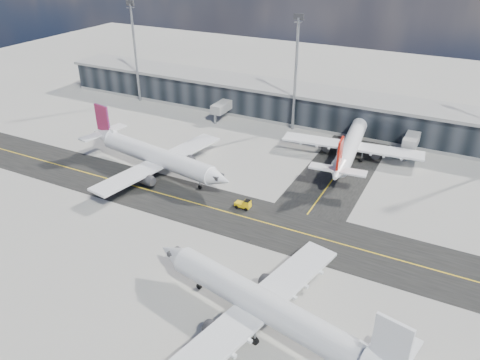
{
  "coord_description": "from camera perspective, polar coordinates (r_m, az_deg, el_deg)",
  "views": [
    {
      "loc": [
        40.4,
        -60.22,
        46.22
      ],
      "look_at": [
        5.11,
        8.02,
        5.0
      ],
      "focal_mm": 35.0,
      "sensor_mm": 36.0,
      "label": 1
    }
  ],
  "objects": [
    {
      "name": "service_van",
      "position": [
        114.42,
        18.55,
        3.29
      ],
      "size": [
        5.49,
        6.25,
        1.6
      ],
      "primitive_type": "imported",
      "rotation": [
        0.0,
        0.0,
        0.61
      ],
      "color": "white",
      "rests_on": "ground"
    },
    {
      "name": "baggage_tug",
      "position": [
        87.43,
        0.52,
        -2.97
      ],
      "size": [
        3.02,
        1.57,
        1.88
      ],
      "rotation": [
        0.0,
        0.0,
        -1.58
      ],
      "color": "yellow",
      "rests_on": "ground"
    },
    {
      "name": "taxiway_lanes",
      "position": [
        92.2,
        0.11,
        -1.86
      ],
      "size": [
        180.0,
        63.0,
        0.03
      ],
      "color": "black",
      "rests_on": "ground"
    },
    {
      "name": "terminal_concourse",
      "position": [
        129.08,
        7.68,
        8.92
      ],
      "size": [
        152.0,
        19.8,
        8.8
      ],
      "color": "black",
      "rests_on": "ground"
    },
    {
      "name": "airliner_af",
      "position": [
        100.85,
        -10.33,
        2.92
      ],
      "size": [
        39.71,
        34.01,
        11.78
      ],
      "rotation": [
        0.0,
        0.0,
        -1.73
      ],
      "color": "white",
      "rests_on": "ground"
    },
    {
      "name": "airliner_near",
      "position": [
        61.75,
        3.31,
        -15.22
      ],
      "size": [
        38.73,
        33.25,
        11.54
      ],
      "rotation": [
        0.0,
        0.0,
        1.35
      ],
      "color": "silver",
      "rests_on": "ground"
    },
    {
      "name": "ground",
      "position": [
        85.99,
        -5.5,
        -4.44
      ],
      "size": [
        300.0,
        300.0,
        0.0
      ],
      "primitive_type": "plane",
      "color": "gray",
      "rests_on": "ground"
    },
    {
      "name": "floodlight_masts",
      "position": [
        119.5,
        6.82,
        13.18
      ],
      "size": [
        102.5,
        0.7,
        28.9
      ],
      "color": "gray",
      "rests_on": "ground"
    },
    {
      "name": "airliner_redtail",
      "position": [
        107.93,
        13.35,
        4.2
      ],
      "size": [
        31.96,
        37.42,
        11.08
      ],
      "rotation": [
        0.0,
        0.0,
        0.1
      ],
      "color": "white",
      "rests_on": "ground"
    }
  ]
}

